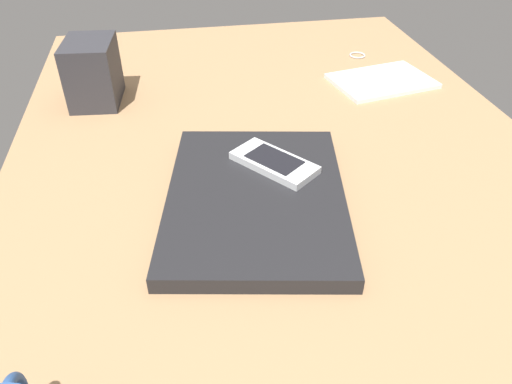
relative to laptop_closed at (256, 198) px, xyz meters
The scene contains 6 objects.
desk_surface 11.72cm from the laptop_closed, 30.74° to the right, with size 120.00×80.00×3.00cm, color #9E7751.
laptop_closed is the anchor object (origin of this frame).
cell_phone_on_laptop 6.51cm from the laptop_closed, 33.18° to the right, with size 12.51×11.56×1.17cm.
key_ring 54.87cm from the laptop_closed, 33.24° to the right, with size 3.36×3.36×0.36cm, color silver.
desk_organizer 40.82cm from the laptop_closed, 32.93° to the left, with size 10.63×7.95×10.70cm, color #2D2D33.
notepad 44.03cm from the laptop_closed, 42.95° to the right, with size 12.27×18.00×0.80cm, color white.
Camera 1 is at (-58.69, 14.73, 42.26)cm, focal length 34.53 mm.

